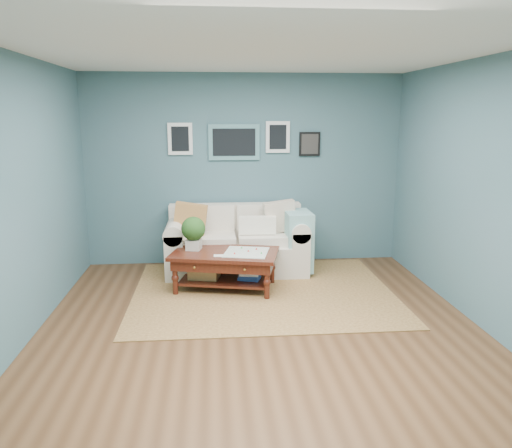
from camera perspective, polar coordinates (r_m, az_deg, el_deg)
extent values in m
plane|color=brown|center=(5.11, 0.60, -12.25)|extent=(5.00, 5.00, 0.00)
plane|color=white|center=(4.68, 0.68, 19.36)|extent=(5.00, 5.00, 0.00)
cube|color=#3F666B|center=(7.18, -1.32, 6.16)|extent=(4.50, 0.02, 2.70)
cube|color=#3F666B|center=(2.31, 6.76, -7.56)|extent=(4.50, 0.02, 2.70)
cube|color=#3F666B|center=(5.02, -25.86, 2.18)|extent=(0.02, 5.00, 2.70)
cube|color=#3F666B|center=(5.42, 25.09, 2.91)|extent=(0.02, 5.00, 2.70)
cube|color=slate|center=(7.12, -2.53, 9.32)|extent=(0.72, 0.03, 0.50)
cube|color=black|center=(7.10, -2.52, 9.31)|extent=(0.60, 0.01, 0.38)
cube|color=white|center=(7.12, -8.66, 9.60)|extent=(0.34, 0.03, 0.44)
cube|color=white|center=(7.17, 2.50, 9.90)|extent=(0.34, 0.03, 0.44)
cube|color=black|center=(7.25, 6.15, 9.08)|extent=(0.30, 0.03, 0.34)
cube|color=brown|center=(6.17, 0.82, -7.76)|extent=(3.13, 2.51, 0.01)
cube|color=silver|center=(6.90, -2.23, -3.79)|extent=(1.41, 0.88, 0.42)
cube|color=silver|center=(7.12, -2.39, 0.44)|extent=(1.85, 0.22, 0.48)
cube|color=silver|center=(6.88, -9.14, -3.12)|extent=(0.24, 0.88, 0.62)
cube|color=silver|center=(6.96, 4.59, -2.83)|extent=(0.24, 0.88, 0.62)
cylinder|color=silver|center=(6.81, -9.22, -0.61)|extent=(0.26, 0.88, 0.26)
cylinder|color=silver|center=(6.88, 4.64, -0.35)|extent=(0.26, 0.88, 0.26)
cube|color=silver|center=(6.76, -5.43, -1.77)|extent=(0.72, 0.56, 0.13)
cube|color=silver|center=(6.80, 0.97, -1.64)|extent=(0.72, 0.56, 0.13)
cube|color=silver|center=(6.98, -5.46, 0.74)|extent=(0.72, 0.12, 0.36)
cube|color=silver|center=(7.01, 0.74, 0.85)|extent=(0.72, 0.12, 0.36)
cube|color=#CC743A|center=(6.71, -7.52, 0.57)|extent=(0.48, 0.17, 0.47)
cube|color=#EFE5CE|center=(6.83, 2.74, 0.87)|extent=(0.47, 0.18, 0.46)
cube|color=white|center=(6.70, 0.16, -0.13)|extent=(0.50, 0.12, 0.24)
cube|color=#86BBB7|center=(6.80, 4.78, -1.88)|extent=(0.34, 0.55, 0.80)
cube|color=#360F0B|center=(6.16, -3.57, -3.38)|extent=(1.42, 1.01, 0.04)
cube|color=#360F0B|center=(6.18, -3.56, -4.14)|extent=(1.31, 0.91, 0.13)
cube|color=#360F0B|center=(6.26, -3.53, -6.37)|extent=(1.19, 0.78, 0.03)
sphere|color=gold|center=(5.93, -7.06, -4.95)|extent=(0.03, 0.03, 0.03)
sphere|color=gold|center=(5.81, -1.32, -5.23)|extent=(0.03, 0.03, 0.03)
cylinder|color=#360F0B|center=(6.09, -9.23, -6.06)|extent=(0.06, 0.06, 0.44)
cylinder|color=#360F0B|center=(5.88, 1.26, -6.61)|extent=(0.06, 0.06, 0.44)
cylinder|color=#360F0B|center=(6.62, -7.79, -4.51)|extent=(0.06, 0.06, 0.44)
cylinder|color=#360F0B|center=(6.42, 1.85, -4.94)|extent=(0.06, 0.06, 0.44)
cube|color=beige|center=(6.28, -7.12, -2.34)|extent=(0.20, 0.20, 0.13)
sphere|color=#1A4317|center=(6.23, -7.17, -0.54)|extent=(0.30, 0.30, 0.30)
cube|color=white|center=(6.11, -1.11, -3.25)|extent=(0.61, 0.61, 0.01)
cube|color=#A9884A|center=(6.28, -5.94, -5.20)|extent=(0.41, 0.33, 0.21)
cube|color=#24448E|center=(6.21, -0.77, -5.80)|extent=(0.29, 0.24, 0.12)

